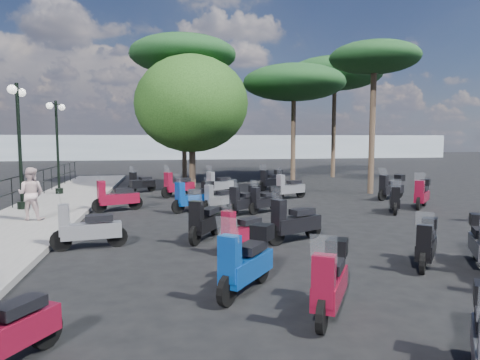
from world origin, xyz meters
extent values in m
plane|color=black|center=(0.00, 0.00, 0.00)|extent=(120.00, 120.00, 0.00)
cube|color=slate|center=(-6.50, 3.00, 0.07)|extent=(3.00, 30.00, 0.15)
cylinder|color=black|center=(-7.80, 4.85, 0.70)|extent=(0.04, 0.04, 1.10)
cylinder|color=black|center=(-7.80, 6.22, 0.70)|extent=(0.04, 0.04, 1.10)
cylinder|color=black|center=(-7.80, 7.59, 0.70)|extent=(0.04, 0.04, 1.10)
cylinder|color=black|center=(-7.80, 8.96, 0.70)|extent=(0.04, 0.04, 1.10)
cylinder|color=black|center=(-7.80, 10.33, 0.70)|extent=(0.04, 0.04, 1.10)
cylinder|color=black|center=(-7.80, 11.69, 0.70)|extent=(0.04, 0.04, 1.10)
cylinder|color=black|center=(-7.80, 13.06, 0.70)|extent=(0.04, 0.04, 1.10)
cylinder|color=black|center=(-7.80, 14.43, 0.70)|extent=(0.04, 0.04, 1.10)
cylinder|color=black|center=(-7.80, 15.80, 0.70)|extent=(0.04, 0.04, 1.10)
cylinder|color=black|center=(-7.35, 4.51, 0.28)|extent=(0.36, 0.36, 0.27)
cylinder|color=black|center=(-7.35, 4.51, 2.37)|extent=(0.12, 0.12, 4.45)
cylinder|color=black|center=(-7.35, 4.51, 4.43)|extent=(0.06, 1.00, 0.04)
sphere|color=white|center=(-7.36, 5.01, 4.32)|extent=(0.31, 0.31, 0.31)
sphere|color=white|center=(-7.34, 4.01, 4.32)|extent=(0.31, 0.31, 0.31)
cylinder|color=black|center=(-7.08, 8.71, 0.28)|extent=(0.34, 0.34, 0.25)
cylinder|color=black|center=(-7.08, 8.71, 2.25)|extent=(0.12, 0.12, 4.19)
cylinder|color=black|center=(-7.08, 8.71, 4.19)|extent=(0.34, 0.91, 0.04)
sphere|color=white|center=(-6.93, 9.16, 4.08)|extent=(0.29, 0.29, 0.29)
sphere|color=white|center=(-7.23, 8.26, 4.08)|extent=(0.29, 0.29, 0.29)
imported|color=#C2A5A5|center=(-6.39, 2.27, 0.97)|extent=(0.88, 0.74, 1.63)
cylinder|color=black|center=(-3.79, -6.14, 0.24)|extent=(0.33, 0.46, 0.48)
cube|color=maroon|center=(-4.07, -6.61, 0.42)|extent=(0.96, 1.28, 0.34)
cube|color=black|center=(-3.99, -6.47, 0.70)|extent=(0.57, 0.66, 0.14)
cylinder|color=black|center=(-1.56, -1.24, 0.26)|extent=(0.35, 0.49, 0.51)
cylinder|color=black|center=(-0.92, -0.13, 0.26)|extent=(0.35, 0.49, 0.51)
cube|color=black|center=(-1.21, -0.64, 0.45)|extent=(1.01, 1.38, 0.36)
cube|color=black|center=(-1.12, -0.48, 0.74)|extent=(0.60, 0.71, 0.15)
cube|color=black|center=(-1.52, -1.16, 0.74)|extent=(0.39, 0.36, 0.74)
plane|color=white|center=(-1.55, -1.22, 1.22)|extent=(0.39, 0.28, 0.40)
cylinder|color=black|center=(-4.73, -1.22, 0.26)|extent=(0.53, 0.19, 0.51)
cylinder|color=black|center=(-3.47, -1.01, 0.26)|extent=(0.53, 0.19, 0.51)
cube|color=#98999F|center=(-4.05, -1.11, 0.45)|extent=(1.43, 0.59, 0.36)
cube|color=black|center=(-3.87, -1.08, 0.75)|extent=(0.69, 0.42, 0.15)
cube|color=#98999F|center=(-4.65, -1.21, 0.75)|extent=(0.29, 0.36, 0.75)
plane|color=white|center=(-4.71, -1.22, 1.23)|extent=(0.15, 0.42, 0.40)
cylinder|color=black|center=(-4.64, 4.03, 0.26)|extent=(0.53, 0.29, 0.53)
cylinder|color=black|center=(-3.40, 4.50, 0.26)|extent=(0.53, 0.29, 0.53)
cube|color=maroon|center=(-3.97, 4.28, 0.46)|extent=(1.47, 0.86, 0.38)
cube|color=black|center=(-3.79, 4.35, 0.77)|extent=(0.74, 0.55, 0.15)
cube|color=maroon|center=(-4.55, 4.06, 0.77)|extent=(0.35, 0.40, 0.77)
plane|color=white|center=(-4.62, 4.03, 1.27)|extent=(0.23, 0.42, 0.41)
cube|color=black|center=(-3.38, 4.51, 0.97)|extent=(0.48, 0.46, 0.29)
cylinder|color=black|center=(-3.90, 9.26, 0.24)|extent=(0.43, 0.38, 0.47)
cylinder|color=black|center=(-2.99, 10.01, 0.24)|extent=(0.43, 0.38, 0.47)
cube|color=black|center=(-3.40, 9.67, 0.41)|extent=(1.20, 1.08, 0.34)
cube|color=black|center=(-3.27, 9.78, 0.69)|extent=(0.64, 0.61, 0.14)
cube|color=black|center=(-3.84, 9.31, 0.69)|extent=(0.36, 0.37, 0.69)
plane|color=white|center=(-3.88, 9.27, 1.13)|extent=(0.30, 0.34, 0.37)
cylinder|color=black|center=(-0.15, -6.36, 0.25)|extent=(0.34, 0.48, 0.50)
cylinder|color=black|center=(0.49, -5.29, 0.25)|extent=(0.34, 0.48, 0.50)
cube|color=maroon|center=(0.19, -5.78, 0.43)|extent=(0.99, 1.34, 0.35)
cube|color=black|center=(0.28, -5.63, 0.72)|extent=(0.59, 0.69, 0.14)
cube|color=maroon|center=(-0.11, -6.29, 0.72)|extent=(0.38, 0.35, 0.72)
plane|color=white|center=(-0.14, -6.34, 1.19)|extent=(0.38, 0.27, 0.38)
cube|color=black|center=(0.50, -5.27, 0.91)|extent=(0.47, 0.47, 0.27)
cylinder|color=black|center=(-1.31, -5.19, 0.26)|extent=(0.40, 0.48, 0.52)
cylinder|color=black|center=(-0.51, -4.16, 0.26)|extent=(0.40, 0.48, 0.52)
cube|color=navy|center=(-0.88, -4.64, 0.45)|extent=(1.15, 1.34, 0.37)
cube|color=black|center=(-0.77, -4.49, 0.76)|extent=(0.65, 0.71, 0.15)
cube|color=navy|center=(-1.26, -5.12, 0.76)|extent=(0.40, 0.39, 0.76)
plane|color=white|center=(-1.30, -5.18, 1.25)|extent=(0.38, 0.32, 0.40)
cube|color=black|center=(-0.50, -4.15, 0.95)|extent=(0.50, 0.50, 0.28)
cylinder|color=black|center=(-0.90, -2.19, 0.23)|extent=(0.43, 0.35, 0.46)
cylinder|color=black|center=(0.03, -1.51, 0.23)|extent=(0.43, 0.35, 0.46)
cube|color=maroon|center=(-0.40, -1.82, 0.40)|extent=(1.21, 1.00, 0.33)
cube|color=black|center=(-0.26, -1.72, 0.67)|extent=(0.64, 0.57, 0.13)
cube|color=maroon|center=(-0.84, -2.14, 0.67)|extent=(0.34, 0.36, 0.67)
plane|color=white|center=(-0.89, -2.18, 1.11)|extent=(0.28, 0.34, 0.36)
cylinder|color=black|center=(0.75, 2.71, 0.22)|extent=(0.42, 0.33, 0.44)
cylinder|color=black|center=(1.66, 3.34, 0.22)|extent=(0.42, 0.33, 0.44)
cube|color=black|center=(1.25, 3.05, 0.39)|extent=(1.16, 0.93, 0.31)
cube|color=black|center=(1.37, 3.14, 0.64)|extent=(0.61, 0.54, 0.13)
cube|color=black|center=(0.81, 2.76, 0.64)|extent=(0.32, 0.34, 0.64)
plane|color=white|center=(0.77, 2.72, 1.06)|extent=(0.26, 0.33, 0.34)
cube|color=black|center=(1.68, 3.35, 0.81)|extent=(0.42, 0.42, 0.24)
cylinder|color=black|center=(-1.85, 3.41, 0.26)|extent=(0.49, 0.35, 0.51)
cylinder|color=black|center=(-0.75, 4.06, 0.26)|extent=(0.49, 0.35, 0.51)
cube|color=navy|center=(-1.26, 3.76, 0.45)|extent=(1.38, 1.02, 0.36)
cube|color=black|center=(-1.10, 3.85, 0.75)|extent=(0.71, 0.60, 0.15)
cube|color=navy|center=(-1.78, 3.45, 0.75)|extent=(0.36, 0.39, 0.75)
plane|color=white|center=(-1.83, 3.42, 1.23)|extent=(0.28, 0.39, 0.40)
cube|color=black|center=(-0.73, 4.07, 0.94)|extent=(0.49, 0.48, 0.28)
cylinder|color=black|center=(-2.24, 7.38, 0.26)|extent=(0.50, 0.39, 0.53)
cylinder|color=black|center=(-1.16, 8.14, 0.26)|extent=(0.50, 0.39, 0.53)
cube|color=maroon|center=(-1.65, 7.79, 0.46)|extent=(1.39, 1.13, 0.38)
cube|color=black|center=(-1.50, 7.90, 0.77)|extent=(0.73, 0.65, 0.15)
cube|color=maroon|center=(-2.17, 7.44, 0.77)|extent=(0.39, 0.41, 0.77)
plane|color=white|center=(-2.22, 7.40, 1.27)|extent=(0.31, 0.39, 0.41)
cylinder|color=black|center=(2.73, -4.25, 0.22)|extent=(0.35, 0.41, 0.45)
cylinder|color=black|center=(3.43, -3.37, 0.22)|extent=(0.35, 0.41, 0.45)
cube|color=black|center=(3.11, -3.77, 0.39)|extent=(1.01, 1.15, 0.32)
cube|color=black|center=(3.21, -3.65, 0.65)|extent=(0.57, 0.61, 0.13)
cube|color=black|center=(2.78, -4.19, 0.65)|extent=(0.35, 0.34, 0.65)
plane|color=white|center=(2.74, -4.24, 1.08)|extent=(0.32, 0.28, 0.35)
cube|color=black|center=(3.44, -3.36, 0.82)|extent=(0.43, 0.44, 0.24)
cylinder|color=black|center=(0.44, -1.56, 0.26)|extent=(0.52, 0.33, 0.53)
cylinder|color=black|center=(1.62, -0.97, 0.26)|extent=(0.52, 0.33, 0.53)
cube|color=black|center=(1.08, -1.24, 0.46)|extent=(1.45, 0.97, 0.37)
cube|color=black|center=(1.25, -1.16, 0.77)|extent=(0.74, 0.59, 0.15)
cube|color=black|center=(0.52, -1.52, 0.77)|extent=(0.36, 0.40, 0.77)
plane|color=white|center=(0.46, -1.55, 1.26)|extent=(0.26, 0.41, 0.41)
cylinder|color=black|center=(-0.80, 3.51, 0.23)|extent=(0.44, 0.32, 0.45)
cylinder|color=black|center=(0.17, 4.10, 0.23)|extent=(0.44, 0.32, 0.45)
cube|color=#98999F|center=(-0.27, 3.83, 0.40)|extent=(1.22, 0.91, 0.32)
cube|color=black|center=(-0.14, 3.92, 0.66)|extent=(0.63, 0.54, 0.13)
cube|color=#98999F|center=(-0.73, 3.55, 0.66)|extent=(0.33, 0.35, 0.66)
plane|color=white|center=(-0.78, 3.52, 1.09)|extent=(0.25, 0.35, 0.35)
cylinder|color=black|center=(-0.03, 2.38, 0.24)|extent=(0.42, 0.38, 0.47)
cylinder|color=black|center=(0.86, 3.15, 0.24)|extent=(0.42, 0.38, 0.47)
cube|color=black|center=(0.45, 2.80, 0.41)|extent=(1.18, 1.09, 0.33)
cube|color=black|center=(0.58, 2.91, 0.69)|extent=(0.64, 0.61, 0.14)
cube|color=black|center=(0.03, 2.43, 0.69)|extent=(0.36, 0.36, 0.69)
plane|color=white|center=(-0.02, 2.39, 1.13)|extent=(0.30, 0.33, 0.37)
cube|color=black|center=(0.87, 3.17, 0.87)|extent=(0.46, 0.46, 0.26)
cylinder|color=black|center=(-0.30, 7.79, 0.26)|extent=(0.48, 0.38, 0.51)
cylinder|color=black|center=(0.75, 8.51, 0.26)|extent=(0.48, 0.38, 0.51)
cube|color=#98999F|center=(0.27, 8.18, 0.45)|extent=(1.35, 1.09, 0.36)
cube|color=black|center=(0.42, 8.28, 0.75)|extent=(0.71, 0.63, 0.15)
cube|color=#98999F|center=(-0.23, 7.83, 0.75)|extent=(0.38, 0.40, 0.75)
plane|color=white|center=(-0.28, 7.80, 1.23)|extent=(0.30, 0.38, 0.40)
cylinder|color=black|center=(4.52, -3.52, 0.24)|extent=(0.33, 0.47, 0.49)
cube|color=black|center=(4.53, -3.50, 0.89)|extent=(0.45, 0.46, 0.26)
cylinder|color=black|center=(5.58, 1.79, 0.23)|extent=(0.29, 0.45, 0.46)
cylinder|color=black|center=(6.10, 2.80, 0.23)|extent=(0.29, 0.45, 0.46)
cube|color=black|center=(5.86, 2.34, 0.40)|extent=(0.85, 1.24, 0.32)
cube|color=black|center=(5.94, 2.48, 0.66)|extent=(0.51, 0.64, 0.13)
cube|color=black|center=(5.62, 1.86, 0.66)|extent=(0.35, 0.32, 0.66)
plane|color=white|center=(5.59, 1.81, 1.09)|extent=(0.35, 0.23, 0.35)
cylinder|color=black|center=(2.55, 6.05, 0.25)|extent=(0.50, 0.30, 0.50)
cylinder|color=black|center=(3.69, 6.56, 0.25)|extent=(0.50, 0.30, 0.50)
cube|color=#98999F|center=(3.17, 6.32, 0.44)|extent=(1.38, 0.88, 0.35)
cube|color=black|center=(3.33, 6.39, 0.73)|extent=(0.70, 0.54, 0.15)
cube|color=#98999F|center=(2.63, 6.08, 0.73)|extent=(0.34, 0.38, 0.73)
plane|color=white|center=(2.57, 6.05, 1.20)|extent=(0.24, 0.40, 0.39)
cylinder|color=black|center=(2.55, 9.17, 0.24)|extent=(0.45, 0.37, 0.48)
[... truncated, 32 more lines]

